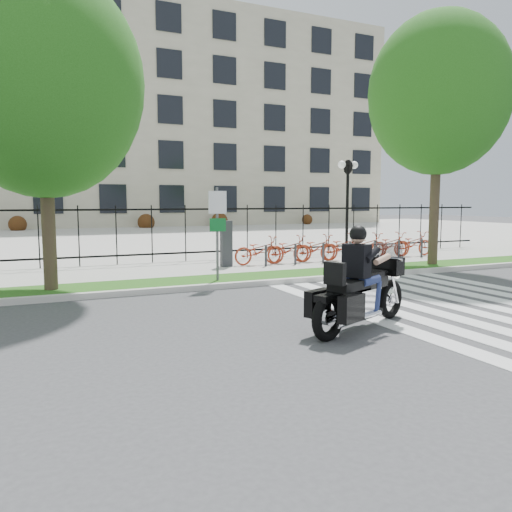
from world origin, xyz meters
name	(u,v)px	position (x,y,z in m)	size (l,w,h in m)	color
ground	(265,327)	(0.00, 0.00, 0.00)	(120.00, 120.00, 0.00)	#3C3C3E
curb	(197,288)	(0.00, 4.10, 0.07)	(60.00, 0.20, 0.15)	beige
grass_verge	(187,283)	(0.00, 4.95, 0.07)	(60.00, 1.50, 0.15)	#1C5415
sidewalk	(165,271)	(0.00, 7.45, 0.07)	(60.00, 3.50, 0.15)	#AAA79F
plaza	(97,237)	(0.00, 25.00, 0.05)	(80.00, 34.00, 0.10)	#AAA79F
crosswalk_stripes	(462,304)	(4.83, 0.00, 0.01)	(5.70, 8.00, 0.01)	silver
iron_fence	(152,234)	(0.00, 9.20, 1.15)	(30.00, 0.06, 2.00)	black
office_building	(69,122)	(0.00, 44.92, 9.97)	(60.00, 21.90, 20.15)	#A59E85
lamp_post_right	(348,182)	(10.00, 12.00, 3.21)	(1.06, 0.70, 4.25)	black
street_tree_1	(42,82)	(-3.42, 4.95, 5.03)	(4.68, 4.68, 7.58)	#3E2F22
street_tree_2	(439,94)	(8.66, 4.95, 5.78)	(4.61, 4.61, 8.30)	#3E2F22
bike_share_station	(340,247)	(6.42, 7.20, 0.63)	(8.89, 0.86, 1.50)	#2D2D33
sign_pole_regulatory	(217,221)	(0.75, 4.58, 1.74)	(0.50, 0.09, 2.50)	#59595B
motorcycle_rider	(362,288)	(1.53, -0.79, 0.75)	(2.73, 1.51, 2.24)	black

